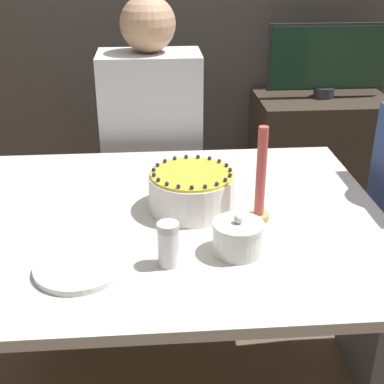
# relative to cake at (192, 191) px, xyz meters

# --- Properties ---
(dining_table) EXTENTS (1.27, 1.02, 0.73)m
(dining_table) POSITION_rel_cake_xyz_m (-0.08, -0.04, -0.17)
(dining_table) COLOR beige
(dining_table) RESTS_ON ground_plane
(cake) EXTENTS (0.25, 0.25, 0.13)m
(cake) POSITION_rel_cake_xyz_m (0.00, 0.00, 0.00)
(cake) COLOR white
(cake) RESTS_ON dining_table
(sugar_bowl) EXTENTS (0.13, 0.13, 0.11)m
(sugar_bowl) POSITION_rel_cake_xyz_m (0.10, -0.25, -0.01)
(sugar_bowl) COLOR silver
(sugar_bowl) RESTS_ON dining_table
(sugar_shaker) EXTENTS (0.06, 0.06, 0.12)m
(sugar_shaker) POSITION_rel_cake_xyz_m (-0.08, -0.29, 0.00)
(sugar_shaker) COLOR white
(sugar_shaker) RESTS_ON dining_table
(plate_stack) EXTENTS (0.22, 0.22, 0.02)m
(plate_stack) POSITION_rel_cake_xyz_m (-0.30, -0.31, -0.05)
(plate_stack) COLOR silver
(plate_stack) RESTS_ON dining_table
(candle) EXTENTS (0.06, 0.06, 0.28)m
(candle) POSITION_rel_cake_xyz_m (0.18, -0.08, 0.06)
(candle) COLOR tan
(candle) RESTS_ON dining_table
(person_man_blue_shirt) EXTENTS (0.40, 0.34, 1.27)m
(person_man_blue_shirt) POSITION_rel_cake_xyz_m (-0.11, 0.67, -0.23)
(person_man_blue_shirt) COLOR #595960
(person_man_blue_shirt) RESTS_ON ground_plane
(side_cabinet) EXTENTS (0.65, 0.43, 0.75)m
(side_cabinet) POSITION_rel_cake_xyz_m (0.73, 1.10, -0.42)
(side_cabinet) COLOR #382D23
(side_cabinet) RESTS_ON ground_plane
(tv_monitor) EXTENTS (0.58, 0.10, 0.35)m
(tv_monitor) POSITION_rel_cake_xyz_m (0.73, 1.11, 0.14)
(tv_monitor) COLOR #2D2D33
(tv_monitor) RESTS_ON side_cabinet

